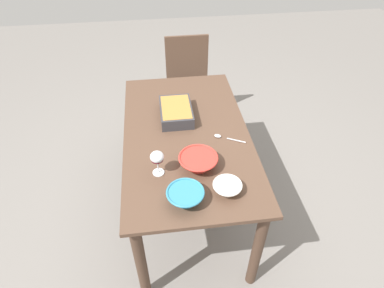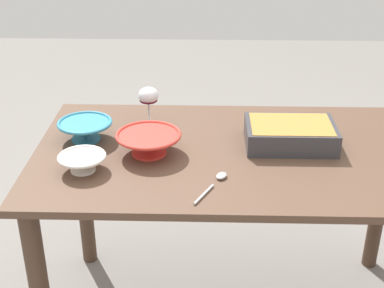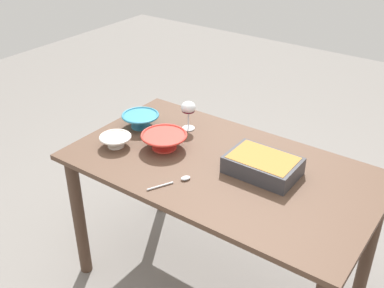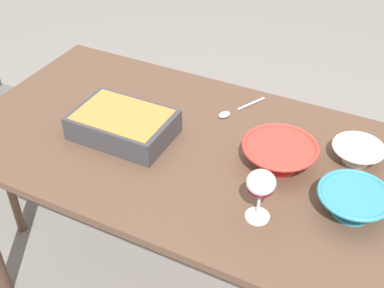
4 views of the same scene
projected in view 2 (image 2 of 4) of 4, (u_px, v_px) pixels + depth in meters
dining_table at (237, 181)px, 1.95m from camera, size 1.41×0.80×0.75m
wine_glass at (148, 98)px, 2.03m from camera, size 0.08×0.08×0.15m
casserole_dish at (290, 133)px, 1.91m from camera, size 0.31×0.21×0.08m
mixing_bowl at (85, 129)px, 1.95m from camera, size 0.20×0.20×0.07m
small_bowl at (149, 142)px, 1.86m from camera, size 0.22×0.22×0.08m
serving_bowl at (82, 161)px, 1.75m from camera, size 0.16×0.16×0.06m
serving_spoon at (216, 181)px, 1.70m from camera, size 0.11×0.19×0.01m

